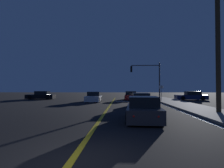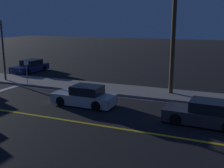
{
  "view_description": "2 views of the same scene",
  "coord_description": "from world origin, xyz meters",
  "px_view_note": "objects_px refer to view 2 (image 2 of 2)",
  "views": [
    {
      "loc": [
        1.24,
        -4.62,
        1.79
      ],
      "look_at": [
        0.03,
        19.41,
        2.33
      ],
      "focal_mm": 31.16,
      "sensor_mm": 36.0,
      "label": 1
    },
    {
      "loc": [
        -12.57,
        5.53,
        5.46
      ],
      "look_at": [
        0.65,
        11.03,
        2.21
      ],
      "focal_mm": 43.78,
      "sensor_mm": 36.0,
      "label": 2
    }
  ],
  "objects_px": {
    "car_lead_oncoming_navy": "(30,67)",
    "utility_pole_right": "(174,24)",
    "car_mid_block_silver": "(85,97)",
    "car_far_approaching_charcoal": "(205,114)",
    "street_sign_corner": "(26,68)"
  },
  "relations": [
    {
      "from": "car_lead_oncoming_navy",
      "to": "utility_pole_right",
      "type": "height_order",
      "value": "utility_pole_right"
    },
    {
      "from": "car_mid_block_silver",
      "to": "car_lead_oncoming_navy",
      "type": "distance_m",
      "value": 14.59
    },
    {
      "from": "car_mid_block_silver",
      "to": "car_far_approaching_charcoal",
      "type": "bearing_deg",
      "value": -94.11
    },
    {
      "from": "car_lead_oncoming_navy",
      "to": "utility_pole_right",
      "type": "relative_size",
      "value": 0.45
    },
    {
      "from": "car_mid_block_silver",
      "to": "utility_pole_right",
      "type": "bearing_deg",
      "value": -44.26
    },
    {
      "from": "utility_pole_right",
      "to": "car_mid_block_silver",
      "type": "bearing_deg",
      "value": 135.37
    },
    {
      "from": "car_far_approaching_charcoal",
      "to": "utility_pole_right",
      "type": "relative_size",
      "value": 0.42
    },
    {
      "from": "car_lead_oncoming_navy",
      "to": "utility_pole_right",
      "type": "bearing_deg",
      "value": 167.57
    },
    {
      "from": "car_mid_block_silver",
      "to": "car_lead_oncoming_navy",
      "type": "height_order",
      "value": "same"
    },
    {
      "from": "street_sign_corner",
      "to": "car_mid_block_silver",
      "type": "bearing_deg",
      "value": -114.49
    },
    {
      "from": "car_mid_block_silver",
      "to": "car_lead_oncoming_navy",
      "type": "relative_size",
      "value": 0.92
    },
    {
      "from": "car_lead_oncoming_navy",
      "to": "street_sign_corner",
      "type": "height_order",
      "value": "street_sign_corner"
    },
    {
      "from": "car_far_approaching_charcoal",
      "to": "car_mid_block_silver",
      "type": "distance_m",
      "value": 7.75
    },
    {
      "from": "car_far_approaching_charcoal",
      "to": "street_sign_corner",
      "type": "xyz_separation_m",
      "value": [
        4.1,
        15.41,
        0.92
      ]
    },
    {
      "from": "car_far_approaching_charcoal",
      "to": "street_sign_corner",
      "type": "height_order",
      "value": "street_sign_corner"
    }
  ]
}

